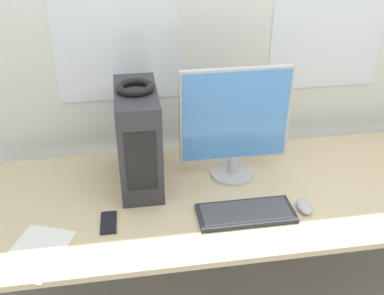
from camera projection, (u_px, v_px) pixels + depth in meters
wall_back at (225, 26)px, 2.29m from camera, size 8.00×0.07×2.70m
desk at (246, 197)px, 2.13m from camera, size 2.37×0.88×0.73m
pc_tower at (139, 138)px, 2.06m from camera, size 0.19×0.43×0.47m
headphones at (135, 87)px, 1.94m from camera, size 0.17×0.17×0.03m
monitor_main at (235, 122)px, 2.08m from camera, size 0.52×0.21×0.55m
keyboard at (246, 213)px, 1.94m from camera, size 0.42×0.18×0.02m
mouse at (304, 206)px, 1.97m from camera, size 0.06×0.11×0.04m
cell_phone at (109, 223)px, 1.89m from camera, size 0.07×0.15×0.01m
paper_sheet_left at (36, 252)px, 1.75m from camera, size 0.31×0.35×0.00m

